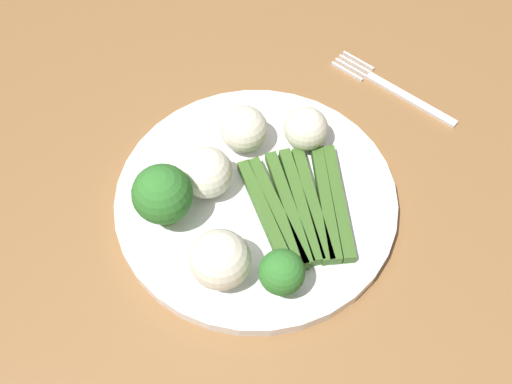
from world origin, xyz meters
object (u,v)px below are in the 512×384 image
at_px(broccoli_back_right, 163,195).
at_px(fork, 392,89).
at_px(dining_table, 231,223).
at_px(cauliflower_front_left, 207,172).
at_px(cauliflower_left, 241,128).
at_px(asparagus_bundle, 301,206).
at_px(plate, 256,199).
at_px(cauliflower_near_center, 306,129).
at_px(cauliflower_back, 220,260).
at_px(broccoli_right, 282,273).

height_order(broccoli_back_right, fork, broccoli_back_right).
height_order(dining_table, broccoli_back_right, broccoli_back_right).
bearing_deg(broccoli_back_right, cauliflower_front_left, -18.99).
bearing_deg(cauliflower_left, asparagus_bundle, -115.83).
bearing_deg(plate, cauliflower_front_left, 107.54).
bearing_deg(asparagus_bundle, cauliflower_near_center, -17.83).
height_order(dining_table, cauliflower_near_center, cauliflower_near_center).
relative_size(plate, cauliflower_back, 5.14).
bearing_deg(broccoli_right, cauliflower_back, 104.77).
distance_m(broccoli_right, cauliflower_left, 0.17).
height_order(plate, broccoli_right, broccoli_right).
relative_size(cauliflower_front_left, cauliflower_left, 1.04).
height_order(dining_table, plate, plate).
distance_m(dining_table, broccoli_back_right, 0.17).
height_order(asparagus_bundle, cauliflower_front_left, cauliflower_front_left).
xyz_separation_m(plate, broccoli_right, (-0.08, -0.07, 0.04)).
bearing_deg(cauliflower_near_center, broccoli_back_right, 152.19).
height_order(cauliflower_front_left, cauliflower_left, cauliflower_front_left).
height_order(plate, cauliflower_left, cauliflower_left).
distance_m(asparagus_bundle, broccoli_right, 0.09).
bearing_deg(plate, dining_table, 71.63).
height_order(asparagus_bundle, broccoli_right, broccoli_right).
relative_size(dining_table, asparagus_bundle, 8.31).
distance_m(asparagus_bundle, cauliflower_near_center, 0.09).
relative_size(cauliflower_left, cauliflower_near_center, 1.07).
xyz_separation_m(dining_table, fork, (0.20, -0.11, 0.10)).
height_order(cauliflower_left, cauliflower_back, cauliflower_back).
xyz_separation_m(dining_table, cauliflower_back, (-0.11, -0.06, 0.14)).
bearing_deg(plate, broccoli_right, -138.82).
relative_size(dining_table, fork, 7.83).
bearing_deg(plate, fork, -17.12).
xyz_separation_m(plate, cauliflower_near_center, (0.08, -0.01, 0.03)).
distance_m(broccoli_back_right, broccoli_right, 0.13).
xyz_separation_m(broccoli_right, fork, (0.29, 0.00, -0.04)).
distance_m(cauliflower_front_left, fork, 0.26).
height_order(broccoli_right, cauliflower_near_center, broccoli_right).
distance_m(cauliflower_near_center, cauliflower_back, 0.18).
xyz_separation_m(asparagus_bundle, cauliflower_near_center, (0.08, 0.03, 0.02)).
relative_size(cauliflower_front_left, cauliflower_back, 0.93).
height_order(cauliflower_near_center, cauliflower_back, cauliflower_back).
height_order(broccoli_back_right, cauliflower_front_left, broccoli_back_right).
bearing_deg(broccoli_right, broccoli_back_right, 84.40).
height_order(dining_table, broccoli_right, broccoli_right).
xyz_separation_m(cauliflower_near_center, fork, (0.13, -0.05, -0.04)).
xyz_separation_m(broccoli_back_right, cauliflower_left, (0.12, -0.02, -0.02)).
xyz_separation_m(broccoli_back_right, broccoli_right, (-0.01, -0.13, -0.01)).
bearing_deg(broccoli_right, plate, 41.18).
distance_m(dining_table, broccoli_right, 0.20).
relative_size(plate, broccoli_back_right, 4.07).
bearing_deg(asparagus_bundle, cauliflower_front_left, 61.12).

